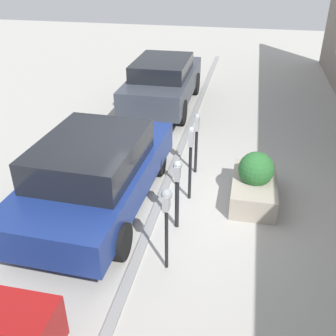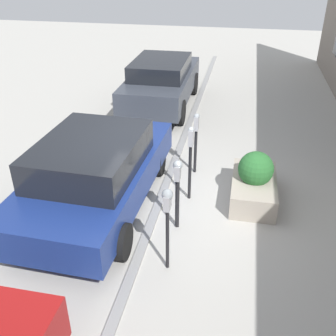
{
  "view_description": "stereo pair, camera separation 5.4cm",
  "coord_description": "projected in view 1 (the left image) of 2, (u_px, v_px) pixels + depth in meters",
  "views": [
    {
      "loc": [
        -6.12,
        -1.4,
        4.43
      ],
      "look_at": [
        0.0,
        -0.13,
        0.9
      ],
      "focal_mm": 42.0,
      "sensor_mm": 36.0,
      "label": 1
    },
    {
      "loc": [
        -6.13,
        -1.34,
        4.43
      ],
      "look_at": [
        0.0,
        -0.13,
        0.9
      ],
      "focal_mm": 42.0,
      "sensor_mm": 36.0,
      "label": 2
    }
  ],
  "objects": [
    {
      "name": "ground_plane",
      "position": [
        162.0,
        208.0,
        7.64
      ],
      "size": [
        40.0,
        40.0,
        0.0
      ],
      "primitive_type": "plane",
      "color": "#ADAAA3"
    },
    {
      "name": "curb_strip",
      "position": [
        158.0,
        206.0,
        7.65
      ],
      "size": [
        24.5,
        0.16,
        0.04
      ],
      "color": "gray",
      "rests_on": "ground_plane"
    },
    {
      "name": "parking_meter_nearest",
      "position": [
        166.0,
        210.0,
        5.69
      ],
      "size": [
        0.2,
        0.17,
        1.45
      ],
      "color": "black",
      "rests_on": "ground_plane"
    },
    {
      "name": "parking_meter_second",
      "position": [
        177.0,
        183.0,
        6.68
      ],
      "size": [
        0.19,
        0.16,
        1.35
      ],
      "color": "black",
      "rests_on": "ground_plane"
    },
    {
      "name": "parking_meter_middle",
      "position": [
        191.0,
        152.0,
        7.43
      ],
      "size": [
        0.14,
        0.12,
        1.56
      ],
      "color": "black",
      "rests_on": "ground_plane"
    },
    {
      "name": "parking_meter_fourth",
      "position": [
        197.0,
        134.0,
        8.41
      ],
      "size": [
        0.15,
        0.12,
        1.4
      ],
      "color": "black",
      "rests_on": "ground_plane"
    },
    {
      "name": "planter_box",
      "position": [
        254.0,
        183.0,
        7.72
      ],
      "size": [
        1.61,
        0.86,
        1.03
      ],
      "color": "#A39989",
      "rests_on": "ground_plane"
    },
    {
      "name": "parked_car_middle",
      "position": [
        96.0,
        171.0,
        7.36
      ],
      "size": [
        4.49,
        2.07,
        1.48
      ],
      "rotation": [
        0.0,
        0.0,
        -0.03
      ],
      "color": "navy",
      "rests_on": "ground_plane"
    },
    {
      "name": "parked_car_rear",
      "position": [
        163.0,
        81.0,
        12.12
      ],
      "size": [
        4.41,
        1.85,
        1.52
      ],
      "rotation": [
        0.0,
        0.0,
        0.01
      ],
      "color": "#383D47",
      "rests_on": "ground_plane"
    }
  ]
}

